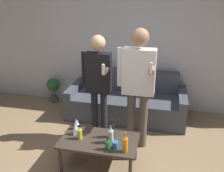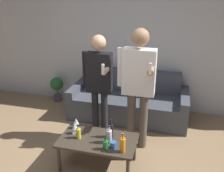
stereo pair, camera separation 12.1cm
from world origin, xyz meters
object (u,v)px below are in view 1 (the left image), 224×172
(bottle_orange, at_px, (111,136))
(person_standing_left, at_px, (98,80))
(couch, at_px, (127,101))
(coffee_table, at_px, (99,143))
(person_standing_right, at_px, (138,81))

(bottle_orange, bearing_deg, person_standing_left, 116.31)
(couch, distance_m, coffee_table, 1.49)
(coffee_table, height_order, bottle_orange, bottle_orange)
(bottle_orange, bearing_deg, couch, 91.71)
(couch, xyz_separation_m, bottle_orange, (0.05, -1.52, 0.21))
(person_standing_left, distance_m, person_standing_right, 0.60)
(couch, relative_size, coffee_table, 2.09)
(person_standing_left, bearing_deg, couch, 70.10)
(person_standing_right, bearing_deg, couch, 107.66)
(couch, bearing_deg, person_standing_right, -72.34)
(coffee_table, distance_m, bottle_orange, 0.22)
(coffee_table, xyz_separation_m, person_standing_right, (0.40, 0.58, 0.67))
(couch, height_order, coffee_table, couch)
(coffee_table, distance_m, person_standing_left, 0.92)
(person_standing_left, height_order, person_standing_right, person_standing_right)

